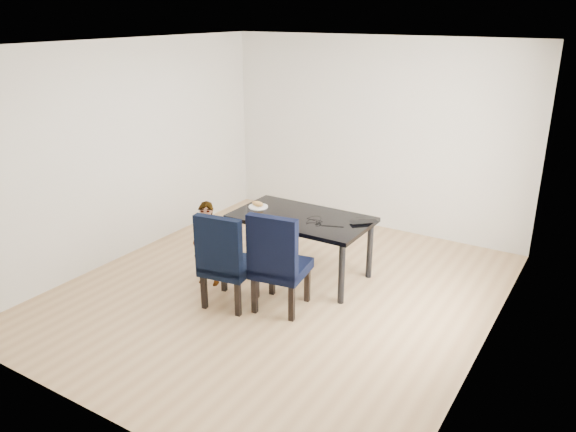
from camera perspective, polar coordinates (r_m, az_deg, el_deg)
The scene contains 14 objects.
floor at distance 6.45m, azimuth -0.94°, elevation -7.67°, with size 4.50×5.00×0.01m, color tan.
ceiling at distance 5.71m, azimuth -1.10°, elevation 17.13°, with size 4.50×5.00×0.01m, color white.
wall_back at distance 8.10m, azimuth 8.69°, elevation 8.16°, with size 4.50×0.01×2.70m, color white.
wall_front at distance 4.19m, azimuth -19.91°, elevation -4.51°, with size 4.50×0.01×2.70m, color white.
wall_left at distance 7.37m, azimuth -16.05°, elevation 6.40°, with size 0.01×5.00×2.70m, color white.
wall_right at distance 5.14m, azimuth 20.65°, elevation -0.01°, with size 0.01×5.00×2.70m, color silver.
dining_table at distance 6.67m, azimuth 1.36°, elevation -3.07°, with size 1.60×0.90×0.75m, color black.
chair_left at distance 6.01m, azimuth -5.97°, elevation -4.26°, with size 0.51×0.53×1.07m, color black.
chair_right at distance 5.89m, azimuth -0.69°, elevation -4.46°, with size 0.53×0.55×1.11m, color black.
child at distance 6.49m, azimuth -8.15°, elevation -2.81°, with size 0.36×0.24×0.99m, color orange.
plate at distance 6.84m, azimuth -3.04°, elevation 0.95°, with size 0.24×0.24×0.01m, color white.
sandwich at distance 6.83m, azimuth -3.11°, elevation 1.25°, with size 0.16×0.08×0.06m, color #BB8743.
laptop at distance 6.42m, azimuth 7.58°, elevation -0.50°, with size 0.31×0.20×0.02m, color black.
cable_tangle at distance 6.32m, azimuth 2.60°, elevation -0.74°, with size 0.16×0.16×0.01m, color black.
Camera 1 is at (3.08, -4.79, 3.02)m, focal length 35.00 mm.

